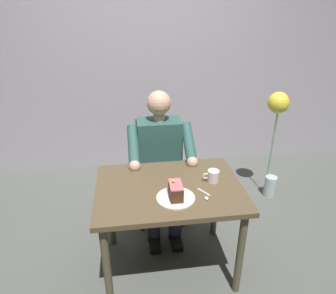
{
  "coord_description": "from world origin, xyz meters",
  "views": [
    {
      "loc": [
        0.24,
        1.71,
        1.84
      ],
      "look_at": [
        -0.01,
        -0.1,
        0.96
      ],
      "focal_mm": 32.39,
      "sensor_mm": 36.0,
      "label": 1
    }
  ],
  "objects_px": {
    "cake_slice": "(176,191)",
    "dessert_spoon": "(205,195)",
    "chair": "(159,164)",
    "balloon_display": "(277,119)",
    "seated_person": "(161,161)",
    "dining_table": "(169,198)",
    "coffee_cup": "(213,176)"
  },
  "relations": [
    {
      "from": "cake_slice",
      "to": "dessert_spoon",
      "type": "height_order",
      "value": "cake_slice"
    },
    {
      "from": "chair",
      "to": "balloon_display",
      "type": "distance_m",
      "value": 1.2
    },
    {
      "from": "chair",
      "to": "cake_slice",
      "type": "distance_m",
      "value": 0.86
    },
    {
      "from": "chair",
      "to": "seated_person",
      "type": "height_order",
      "value": "seated_person"
    },
    {
      "from": "seated_person",
      "to": "dessert_spoon",
      "type": "height_order",
      "value": "seated_person"
    },
    {
      "from": "cake_slice",
      "to": "dining_table",
      "type": "bearing_deg",
      "value": -81.08
    },
    {
      "from": "coffee_cup",
      "to": "chair",
      "type": "bearing_deg",
      "value": -64.36
    },
    {
      "from": "dessert_spoon",
      "to": "balloon_display",
      "type": "distance_m",
      "value": 1.34
    },
    {
      "from": "seated_person",
      "to": "coffee_cup",
      "type": "bearing_deg",
      "value": 123.45
    },
    {
      "from": "cake_slice",
      "to": "dessert_spoon",
      "type": "relative_size",
      "value": 1.04
    },
    {
      "from": "coffee_cup",
      "to": "dessert_spoon",
      "type": "relative_size",
      "value": 0.84
    },
    {
      "from": "dining_table",
      "to": "balloon_display",
      "type": "relative_size",
      "value": 0.9
    },
    {
      "from": "dining_table",
      "to": "dessert_spoon",
      "type": "height_order",
      "value": "dessert_spoon"
    },
    {
      "from": "chair",
      "to": "coffee_cup",
      "type": "distance_m",
      "value": 0.76
    },
    {
      "from": "cake_slice",
      "to": "seated_person",
      "type": "bearing_deg",
      "value": -88.01
    },
    {
      "from": "dining_table",
      "to": "seated_person",
      "type": "xyz_separation_m",
      "value": [
        0.0,
        -0.5,
        0.02
      ]
    },
    {
      "from": "chair",
      "to": "seated_person",
      "type": "relative_size",
      "value": 0.76
    },
    {
      "from": "dessert_spoon",
      "to": "seated_person",
      "type": "bearing_deg",
      "value": -71.24
    },
    {
      "from": "seated_person",
      "to": "dessert_spoon",
      "type": "xyz_separation_m",
      "value": [
        -0.22,
        0.64,
        0.08
      ]
    },
    {
      "from": "balloon_display",
      "to": "chair",
      "type": "bearing_deg",
      "value": 6.92
    },
    {
      "from": "coffee_cup",
      "to": "seated_person",
      "type": "bearing_deg",
      "value": -56.55
    },
    {
      "from": "coffee_cup",
      "to": "dessert_spoon",
      "type": "distance_m",
      "value": 0.19
    },
    {
      "from": "dining_table",
      "to": "coffee_cup",
      "type": "distance_m",
      "value": 0.34
    },
    {
      "from": "balloon_display",
      "to": "dessert_spoon",
      "type": "bearing_deg",
      "value": 45.56
    },
    {
      "from": "coffee_cup",
      "to": "balloon_display",
      "type": "xyz_separation_m",
      "value": [
        -0.84,
        -0.79,
        0.08
      ]
    },
    {
      "from": "seated_person",
      "to": "coffee_cup",
      "type": "relative_size",
      "value": 10.49
    },
    {
      "from": "dessert_spoon",
      "to": "coffee_cup",
      "type": "bearing_deg",
      "value": -119.91
    },
    {
      "from": "cake_slice",
      "to": "dessert_spoon",
      "type": "bearing_deg",
      "value": -178.78
    },
    {
      "from": "cake_slice",
      "to": "balloon_display",
      "type": "relative_size",
      "value": 0.13
    },
    {
      "from": "seated_person",
      "to": "dessert_spoon",
      "type": "relative_size",
      "value": 8.86
    },
    {
      "from": "dining_table",
      "to": "cake_slice",
      "type": "distance_m",
      "value": 0.21
    },
    {
      "from": "dining_table",
      "to": "chair",
      "type": "xyz_separation_m",
      "value": [
        0.0,
        -0.68,
        -0.1
      ]
    }
  ]
}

